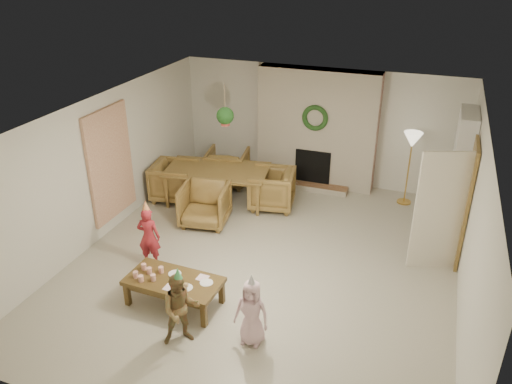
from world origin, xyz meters
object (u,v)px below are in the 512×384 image
at_px(dining_chair_left, 175,181).
at_px(child_plaid, 181,309).
at_px(child_red, 149,237).
at_px(child_pink, 252,313).
at_px(dining_table, 217,186).
at_px(dining_chair_near, 205,204).
at_px(coffee_table_top, 174,281).
at_px(dining_chair_far, 227,167).
at_px(dining_chair_right, 272,189).

xyz_separation_m(dining_chair_left, child_plaid, (2.09, -3.70, 0.12)).
bearing_deg(child_red, child_pink, 142.78).
bearing_deg(dining_table, dining_chair_near, -90.00).
xyz_separation_m(dining_chair_near, child_pink, (1.92, -2.67, 0.08)).
distance_m(dining_chair_near, child_plaid, 3.16).
bearing_deg(child_pink, coffee_table_top, 164.86).
bearing_deg(dining_table, dining_chair_far, 90.00).
bearing_deg(dining_chair_right, dining_chair_far, -128.66).
distance_m(dining_table, dining_chair_near, 0.89).
relative_size(dining_table, dining_chair_right, 2.34).
height_order(dining_table, child_red, child_red).
bearing_deg(dining_chair_far, dining_chair_right, 141.34).
relative_size(dining_chair_right, coffee_table_top, 0.63).
xyz_separation_m(dining_chair_left, child_red, (0.77, -2.27, 0.12)).
relative_size(dining_table, child_plaid, 1.96).
height_order(dining_table, child_plaid, child_plaid).
distance_m(dining_chair_left, child_red, 2.40).
distance_m(dining_table, dining_chair_left, 0.89).
bearing_deg(dining_chair_right, child_plaid, -7.80).
bearing_deg(dining_chair_far, dining_chair_left, 45.00).
bearing_deg(dining_chair_left, dining_chair_near, -135.00).
bearing_deg(dining_table, coffee_table_top, -86.30).
bearing_deg(coffee_table_top, dining_chair_near, 106.69).
xyz_separation_m(dining_chair_near, dining_chair_far, (-0.29, 1.75, 0.00)).
bearing_deg(dining_chair_near, dining_chair_far, 90.00).
xyz_separation_m(child_plaid, child_pink, (0.86, 0.30, -0.04)).
xyz_separation_m(child_red, child_plaid, (1.32, -1.43, 0.00)).
bearing_deg(dining_chair_far, child_plaid, 96.58).
relative_size(dining_table, dining_chair_near, 2.34).
relative_size(child_plaid, child_pink, 1.09).
bearing_deg(dining_chair_far, coffee_table_top, 92.91).
xyz_separation_m(dining_chair_far, dining_chair_right, (1.24, -0.69, 0.00)).
relative_size(dining_chair_far, coffee_table_top, 0.63).
height_order(dining_chair_far, dining_chair_right, same).
height_order(child_plaid, child_pink, child_plaid).
relative_size(child_red, child_plaid, 1.00).
height_order(coffee_table_top, child_plaid, child_plaid).
xyz_separation_m(dining_table, child_red, (-0.11, -2.42, 0.16)).
relative_size(dining_chair_near, dining_chair_left, 1.00).
distance_m(dining_table, child_pink, 4.11).
bearing_deg(dining_chair_far, child_pink, 107.18).
height_order(dining_chair_left, child_pink, child_pink).
bearing_deg(child_pink, dining_table, 120.10).
relative_size(dining_table, coffee_table_top, 1.48).
xyz_separation_m(dining_chair_far, child_red, (0.04, -3.29, 0.12)).
xyz_separation_m(dining_chair_right, child_red, (-1.20, -2.60, 0.12)).
xyz_separation_m(dining_chair_far, child_pink, (2.22, -4.42, 0.08)).
distance_m(coffee_table_top, child_red, 1.16).
bearing_deg(dining_chair_near, dining_table, 90.00).
bearing_deg(child_pink, dining_chair_far, 116.44).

